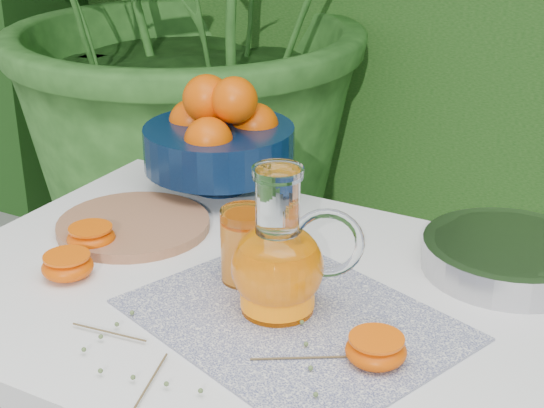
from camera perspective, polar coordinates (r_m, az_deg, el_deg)
The scene contains 9 objects.
white_table at distance 1.26m, azimuth -0.45°, elevation -9.19°, with size 1.00×0.70×0.75m.
placemat at distance 1.14m, azimuth 1.46°, elevation -7.91°, with size 0.42×0.33×0.00m, color #0D144D.
cutting_board at distance 1.42m, azimuth -9.46°, elevation -1.44°, with size 0.26×0.26×0.02m, color #9F6648.
fruit_bowl at distance 1.54m, azimuth -3.60°, elevation 4.58°, with size 0.35×0.35×0.22m.
juice_pitcher at distance 1.13m, azimuth 0.51°, elevation -4.03°, with size 0.19×0.17×0.21m.
juice_tumbler at distance 1.22m, azimuth -1.78°, elevation -2.94°, with size 0.09×0.09×0.11m.
saute_pan at distance 1.31m, azimuth 16.08°, elevation -3.41°, with size 0.48×0.33×0.05m.
orange_halves at distance 1.22m, azimuth -7.35°, elevation -5.14°, with size 0.61×0.18×0.04m.
thyme_sprigs at distance 1.06m, azimuth -5.45°, elevation -10.32°, with size 0.38×0.27×0.01m.
Camera 1 is at (0.66, -0.97, 1.35)m, focal length 55.00 mm.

